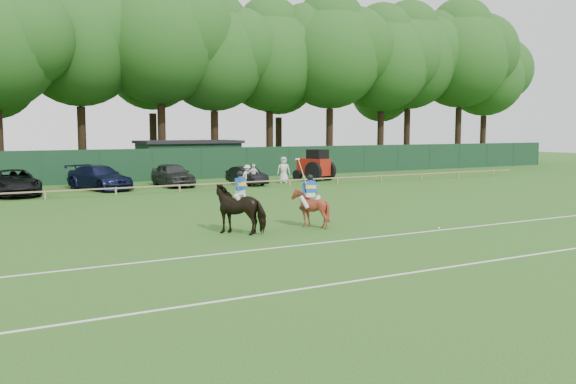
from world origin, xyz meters
TOP-DOWN VIEW (x-y plane):
  - ground at (0.00, 0.00)m, footprint 160.00×160.00m
  - horse_dark at (-1.99, 2.29)m, footprint 2.28×2.32m
  - horse_chestnut at (1.08, 2.20)m, footprint 1.60×1.71m
  - suv_black at (-8.29, 21.11)m, footprint 2.65×5.62m
  - sedan_navy at (-3.05, 22.17)m, footprint 3.99×5.95m
  - hatch_grey at (1.96, 22.15)m, footprint 2.07×4.84m
  - estate_black at (7.02, 20.76)m, footprint 1.75×4.06m
  - spectator_left at (6.50, 19.59)m, footprint 1.11×0.90m
  - spectator_mid at (6.92, 19.48)m, footprint 0.93×0.44m
  - spectator_right at (9.94, 20.55)m, footprint 1.13×0.99m
  - rider_dark at (-1.98, 2.28)m, footprint 0.77×0.75m
  - rider_chestnut at (1.08, 2.19)m, footprint 0.93×0.71m
  - polo_ball at (5.29, -0.80)m, footprint 0.09×0.09m
  - pitch_lines at (0.00, -3.50)m, footprint 60.00×5.10m
  - pitch_rail at (0.00, 18.00)m, footprint 62.10×0.10m
  - perimeter_fence at (0.00, 27.00)m, footprint 92.08×0.08m
  - utility_shed at (6.00, 30.00)m, footprint 8.40×4.40m
  - tree_row at (2.00, 35.00)m, footprint 96.00×12.00m
  - tractor at (13.17, 21.35)m, footprint 2.68×3.31m

SIDE VIEW (x-z plane):
  - ground at x=0.00m, z-range 0.00..0.00m
  - tree_row at x=2.00m, z-range -10.50..10.50m
  - pitch_lines at x=0.00m, z-range 0.00..0.01m
  - polo_ball at x=5.29m, z-range 0.00..0.09m
  - pitch_rail at x=0.00m, z-range 0.20..0.70m
  - estate_black at x=7.02m, z-range 0.00..1.30m
  - spectator_left at x=6.50m, z-range 0.00..1.50m
  - suv_black at x=-8.29m, z-range 0.00..1.55m
  - spectator_mid at x=6.92m, z-range 0.00..1.56m
  - horse_chestnut at x=1.08m, z-range 0.00..1.57m
  - sedan_navy at x=-3.05m, z-range 0.00..1.60m
  - hatch_grey at x=1.96m, z-range 0.00..1.63m
  - horse_dark at x=-1.99m, z-range 0.00..1.89m
  - spectator_right at x=9.94m, z-range 0.00..1.95m
  - tractor at x=13.17m, z-range -0.07..2.35m
  - perimeter_fence at x=0.00m, z-range 0.00..2.50m
  - rider_chestnut at x=1.08m, z-range 0.49..2.54m
  - utility_shed at x=6.00m, z-range 0.02..3.06m
  - rider_dark at x=-1.98m, z-range 1.05..2.46m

